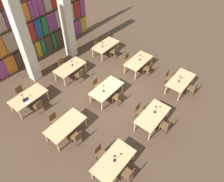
% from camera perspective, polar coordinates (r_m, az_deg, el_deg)
% --- Properties ---
extents(ground_plane, '(40.00, 40.00, 0.00)m').
position_cam_1_polar(ground_plane, '(12.53, -1.03, -1.49)').
color(ground_plane, '#4C3828').
extents(bookshelf_bank, '(9.37, 0.35, 5.50)m').
position_cam_1_polar(bookshelf_bank, '(14.93, -20.45, 16.60)').
color(bookshelf_bank, brown).
rests_on(bookshelf_bank, ground_plane).
extents(pillar_left, '(0.57, 0.57, 6.00)m').
position_cam_1_polar(pillar_left, '(12.87, -22.44, 13.37)').
color(pillar_left, beige).
rests_on(pillar_left, ground_plane).
extents(pillar_center, '(0.57, 0.57, 6.00)m').
position_cam_1_polar(pillar_center, '(14.36, -12.01, 19.10)').
color(pillar_center, beige).
rests_on(pillar_center, ground_plane).
extents(reading_table_0, '(1.95, 1.00, 0.72)m').
position_cam_1_polar(reading_table_0, '(9.51, 0.43, -17.93)').
color(reading_table_0, tan).
rests_on(reading_table_0, ground_plane).
extents(chair_0, '(0.42, 0.40, 0.88)m').
position_cam_1_polar(chair_0, '(9.49, 4.47, -20.91)').
color(chair_0, brown).
rests_on(chair_0, ground_plane).
extents(chair_1, '(0.42, 0.40, 0.88)m').
position_cam_1_polar(chair_1, '(9.91, -3.17, -15.72)').
color(chair_1, brown).
rests_on(chair_1, ground_plane).
extents(desk_lamp_0, '(0.14, 0.14, 0.44)m').
position_cam_1_polar(desk_lamp_0, '(9.19, 0.70, -16.87)').
color(desk_lamp_0, '#232328').
rests_on(desk_lamp_0, reading_table_0).
extents(reading_table_1, '(1.95, 1.00, 0.72)m').
position_cam_1_polar(reading_table_1, '(10.99, 10.58, -6.34)').
color(reading_table_1, tan).
rests_on(reading_table_1, ground_plane).
extents(chair_2, '(0.42, 0.40, 0.88)m').
position_cam_1_polar(chair_2, '(10.97, 13.96, -8.84)').
color(chair_2, brown).
rests_on(chair_2, ground_plane).
extents(chair_3, '(0.42, 0.40, 0.88)m').
position_cam_1_polar(chair_3, '(11.34, 7.10, -4.98)').
color(chair_3, brown).
rests_on(chair_3, ground_plane).
extents(desk_lamp_1, '(0.14, 0.14, 0.50)m').
position_cam_1_polar(desk_lamp_1, '(10.80, 11.36, -4.31)').
color(desk_lamp_1, '#232328').
rests_on(desk_lamp_1, reading_table_1).
extents(reading_table_2, '(1.95, 1.00, 0.72)m').
position_cam_1_polar(reading_table_2, '(13.15, 17.53, 2.61)').
color(reading_table_2, tan).
rests_on(reading_table_2, ground_plane).
extents(chair_4, '(0.42, 0.40, 0.88)m').
position_cam_1_polar(chair_4, '(13.15, 20.41, 0.64)').
color(chair_4, brown).
rests_on(chair_4, ground_plane).
extents(chair_5, '(0.42, 0.40, 0.88)m').
position_cam_1_polar(chair_5, '(13.47, 14.51, 3.61)').
color(chair_5, brown).
rests_on(chair_5, ground_plane).
extents(desk_lamp_2, '(0.14, 0.14, 0.43)m').
position_cam_1_polar(desk_lamp_2, '(12.77, 17.34, 3.37)').
color(desk_lamp_2, '#232328').
rests_on(desk_lamp_2, reading_table_2).
extents(reading_table_3, '(1.95, 1.00, 0.72)m').
position_cam_1_polar(reading_table_3, '(10.68, -12.04, -8.84)').
color(reading_table_3, tan).
rests_on(reading_table_3, ground_plane).
extents(chair_6, '(0.42, 0.40, 0.88)m').
position_cam_1_polar(chair_6, '(10.42, -9.13, -11.82)').
color(chair_6, brown).
rests_on(chair_6, ground_plane).
extents(chair_7, '(0.42, 0.40, 0.88)m').
position_cam_1_polar(chair_7, '(11.22, -14.76, -7.34)').
color(chair_7, brown).
rests_on(chair_7, ground_plane).
extents(reading_table_4, '(1.95, 1.00, 0.72)m').
position_cam_1_polar(reading_table_4, '(12.04, -1.43, 0.48)').
color(reading_table_4, tan).
rests_on(reading_table_4, ground_plane).
extents(chair_8, '(0.42, 0.40, 0.88)m').
position_cam_1_polar(chair_8, '(11.85, 1.62, -1.68)').
color(chair_8, brown).
rests_on(chair_8, ground_plane).
extents(chair_9, '(0.42, 0.40, 0.88)m').
position_cam_1_polar(chair_9, '(12.56, -4.04, 1.61)').
color(chair_9, brown).
rests_on(chair_9, ground_plane).
extents(desk_lamp_3, '(0.14, 0.14, 0.46)m').
position_cam_1_polar(desk_lamp_3, '(11.62, -2.22, 1.07)').
color(desk_lamp_3, '#232328').
rests_on(desk_lamp_3, reading_table_4).
extents(reading_table_5, '(1.95, 1.00, 0.72)m').
position_cam_1_polar(reading_table_5, '(14.02, 6.95, 7.72)').
color(reading_table_5, tan).
rests_on(reading_table_5, ground_plane).
extents(chair_10, '(0.42, 0.40, 0.88)m').
position_cam_1_polar(chair_10, '(13.80, 9.47, 5.76)').
color(chair_10, brown).
rests_on(chair_10, ground_plane).
extents(chair_11, '(0.42, 0.40, 0.88)m').
position_cam_1_polar(chair_11, '(14.43, 4.19, 8.31)').
color(chair_11, brown).
rests_on(chair_11, ground_plane).
extents(desk_lamp_4, '(0.14, 0.14, 0.42)m').
position_cam_1_polar(desk_lamp_4, '(13.86, 7.37, 8.99)').
color(desk_lamp_4, '#232328').
rests_on(desk_lamp_4, reading_table_5).
extents(reading_table_6, '(1.95, 1.00, 0.72)m').
position_cam_1_polar(reading_table_6, '(12.45, -21.02, -1.52)').
color(reading_table_6, tan).
rests_on(reading_table_6, ground_plane).
extents(chair_12, '(0.42, 0.40, 0.88)m').
position_cam_1_polar(chair_12, '(12.06, -18.60, -3.74)').
color(chair_12, brown).
rests_on(chair_12, ground_plane).
extents(chair_13, '(0.42, 0.40, 0.88)m').
position_cam_1_polar(chair_13, '(13.11, -22.69, -0.37)').
color(chair_13, brown).
rests_on(chair_13, ground_plane).
extents(desk_lamp_5, '(0.14, 0.14, 0.41)m').
position_cam_1_polar(desk_lamp_5, '(12.12, -22.38, -1.17)').
color(desk_lamp_5, '#232328').
rests_on(desk_lamp_5, reading_table_6).
extents(laptop, '(0.32, 0.22, 0.21)m').
position_cam_1_polar(laptop, '(12.09, -21.32, -2.53)').
color(laptop, silver).
rests_on(laptop, reading_table_6).
extents(reading_table_7, '(1.95, 1.00, 0.72)m').
position_cam_1_polar(reading_table_7, '(13.68, -10.90, 6.03)').
color(reading_table_7, tan).
rests_on(reading_table_7, ground_plane).
extents(chair_14, '(0.42, 0.40, 0.88)m').
position_cam_1_polar(chair_14, '(13.32, -8.43, 4.21)').
color(chair_14, brown).
rests_on(chair_14, ground_plane).
extents(chair_15, '(0.42, 0.40, 0.88)m').
position_cam_1_polar(chair_15, '(14.29, -12.89, 6.75)').
color(chair_15, brown).
rests_on(chair_15, ground_plane).
extents(desk_lamp_6, '(0.14, 0.14, 0.41)m').
position_cam_1_polar(desk_lamp_6, '(13.54, -10.43, 7.52)').
color(desk_lamp_6, '#232328').
rests_on(desk_lamp_6, reading_table_7).
extents(reading_table_8, '(1.95, 1.00, 0.72)m').
position_cam_1_polar(reading_table_8, '(15.37, -1.67, 11.79)').
color(reading_table_8, tan).
rests_on(reading_table_8, ground_plane).
extents(chair_16, '(0.42, 0.40, 0.88)m').
position_cam_1_polar(chair_16, '(15.07, 0.74, 10.28)').
color(chair_16, brown).
rests_on(chair_16, ground_plane).
extents(chair_17, '(0.42, 0.40, 0.88)m').
position_cam_1_polar(chair_17, '(15.92, -3.78, 12.29)').
color(chair_17, brown).
rests_on(chair_17, ground_plane).
extents(desk_lamp_7, '(0.14, 0.14, 0.42)m').
position_cam_1_polar(desk_lamp_7, '(14.95, -2.50, 12.34)').
color(desk_lamp_7, '#232328').
rests_on(desk_lamp_7, reading_table_8).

